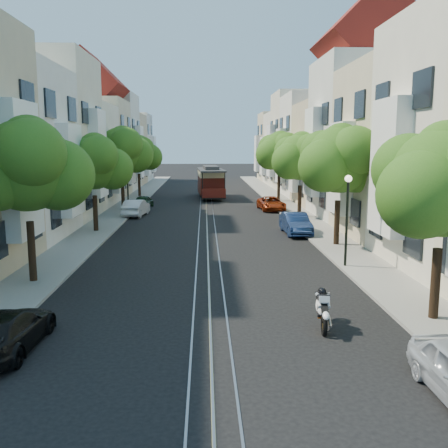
{
  "coord_description": "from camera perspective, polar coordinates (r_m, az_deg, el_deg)",
  "views": [
    {
      "loc": [
        -0.15,
        -18.14,
        5.65
      ],
      "look_at": [
        0.79,
        5.88,
        1.79
      ],
      "focal_mm": 40.0,
      "sensor_mm": 36.0,
      "label": 1
    }
  ],
  "objects": [
    {
      "name": "sidewalk_west",
      "position": [
        47.01,
        -10.91,
        2.12
      ],
      "size": [
        2.5,
        80.0,
        0.12
      ],
      "primitive_type": "cube",
      "color": "gray",
      "rests_on": "ground"
    },
    {
      "name": "tree_w_c",
      "position": [
        43.68,
        -11.56,
        8.17
      ],
      "size": [
        5.13,
        4.28,
        7.09
      ],
      "color": "black",
      "rests_on": "ground"
    },
    {
      "name": "tree_e_d",
      "position": [
        49.67,
        6.41,
        8.16
      ],
      "size": [
        5.01,
        4.16,
        6.85
      ],
      "color": "black",
      "rests_on": "ground"
    },
    {
      "name": "tree_w_a",
      "position": [
        21.31,
        -21.5,
        6.02
      ],
      "size": [
        4.93,
        4.08,
        6.68
      ],
      "color": "black",
      "rests_on": "ground"
    },
    {
      "name": "parked_car_e_mid",
      "position": [
        31.88,
        8.19,
        0.05
      ],
      "size": [
        1.55,
        4.15,
        1.35
      ],
      "primitive_type": "imported",
      "rotation": [
        0.0,
        0.0,
        0.03
      ],
      "color": "#0D1D41",
      "rests_on": "ground"
    },
    {
      "name": "rail_slot",
      "position": [
        46.48,
        -2.03,
        2.14
      ],
      "size": [
        0.06,
        80.0,
        0.02
      ],
      "primitive_type": "cube",
      "color": "gray",
      "rests_on": "ground"
    },
    {
      "name": "sidewalk_east",
      "position": [
        47.06,
        6.83,
        2.23
      ],
      "size": [
        2.5,
        80.0,
        0.12
      ],
      "primitive_type": "cube",
      "color": "gray",
      "rests_on": "ground"
    },
    {
      "name": "townhouses_west",
      "position": [
        47.52,
        -16.68,
        8.05
      ],
      "size": [
        7.75,
        72.0,
        11.76
      ],
      "color": "silver",
      "rests_on": "ground"
    },
    {
      "name": "tree_e_a",
      "position": [
        16.88,
        23.89,
        4.08
      ],
      "size": [
        4.72,
        3.87,
        6.27
      ],
      "color": "black",
      "rests_on": "ground"
    },
    {
      "name": "rail_left",
      "position": [
        46.48,
        -2.71,
        2.14
      ],
      "size": [
        0.06,
        80.0,
        0.02
      ],
      "primitive_type": "cube",
      "color": "gray",
      "rests_on": "ground"
    },
    {
      "name": "townhouses_east",
      "position": [
        47.59,
        12.53,
        8.34
      ],
      "size": [
        7.75,
        72.0,
        12.0
      ],
      "color": "beige",
      "rests_on": "ground"
    },
    {
      "name": "ground",
      "position": [
        46.48,
        -2.03,
        2.13
      ],
      "size": [
        200.0,
        200.0,
        0.0
      ],
      "primitive_type": "plane",
      "color": "black",
      "rests_on": "ground"
    },
    {
      "name": "parked_car_w_near",
      "position": [
        15.26,
        -23.48,
        -11.07
      ],
      "size": [
        1.77,
        4.07,
        1.16
      ],
      "primitive_type": "imported",
      "rotation": [
        0.0,
        0.0,
        3.11
      ],
      "color": "black",
      "rests_on": "ground"
    },
    {
      "name": "lamp_east",
      "position": [
        23.23,
        13.91,
        1.91
      ],
      "size": [
        0.32,
        0.32,
        4.16
      ],
      "color": "black",
      "rests_on": "ground"
    },
    {
      "name": "lane_line",
      "position": [
        46.48,
        -2.03,
        2.13
      ],
      "size": [
        0.08,
        80.0,
        0.01
      ],
      "primitive_type": "cube",
      "color": "tan",
      "rests_on": "ground"
    },
    {
      "name": "parked_car_w_far",
      "position": [
        45.07,
        -9.17,
        2.55
      ],
      "size": [
        1.6,
        3.5,
        1.16
      ],
      "primitive_type": "imported",
      "rotation": [
        0.0,
        0.0,
        3.07
      ],
      "color": "#143218",
      "rests_on": "ground"
    },
    {
      "name": "tree_e_b",
      "position": [
        28.12,
        13.15,
        7.01
      ],
      "size": [
        4.93,
        4.08,
        6.68
      ],
      "color": "black",
      "rests_on": "ground"
    },
    {
      "name": "parked_car_e_far",
      "position": [
        43.21,
        5.43,
        2.35
      ],
      "size": [
        2.26,
        4.36,
        1.18
      ],
      "primitive_type": "imported",
      "rotation": [
        0.0,
        0.0,
        0.07
      ],
      "color": "maroon",
      "rests_on": "ground"
    },
    {
      "name": "cable_car",
      "position": [
        52.74,
        -1.53,
        4.97
      ],
      "size": [
        3.05,
        8.21,
        3.1
      ],
      "rotation": [
        0.0,
        0.0,
        0.07
      ],
      "color": "black",
      "rests_on": "ground"
    },
    {
      "name": "lamp_west",
      "position": [
        40.7,
        -10.96,
        5.0
      ],
      "size": [
        0.32,
        0.32,
        4.16
      ],
      "color": "black",
      "rests_on": "ground"
    },
    {
      "name": "tree_w_d",
      "position": [
        54.57,
        -9.69,
        7.89
      ],
      "size": [
        4.84,
        3.99,
        6.52
      ],
      "color": "black",
      "rests_on": "ground"
    },
    {
      "name": "tree_w_b",
      "position": [
        32.89,
        -14.6,
        6.64
      ],
      "size": [
        4.72,
        3.87,
        6.27
      ],
      "color": "black",
      "rests_on": "ground"
    },
    {
      "name": "rail_right",
      "position": [
        46.48,
        -1.36,
        2.15
      ],
      "size": [
        0.06,
        80.0,
        0.02
      ],
      "primitive_type": "cube",
      "color": "gray",
      "rests_on": "ground"
    },
    {
      "name": "sportbike_rider",
      "position": [
        15.89,
        11.2,
        -9.25
      ],
      "size": [
        0.55,
        1.91,
        1.33
      ],
      "rotation": [
        0.0,
        0.0,
        -0.12
      ],
      "color": "black",
      "rests_on": "ground"
    },
    {
      "name": "tree_e_c",
      "position": [
        38.84,
        8.84,
        7.46
      ],
      "size": [
        4.84,
        3.99,
        6.52
      ],
      "color": "black",
      "rests_on": "ground"
    },
    {
      "name": "parked_car_w_mid",
      "position": [
        40.14,
        -10.03,
        1.84
      ],
      "size": [
        1.86,
        4.17,
        1.33
      ],
      "primitive_type": "imported",
      "rotation": [
        0.0,
        0.0,
        3.03
      ],
      "color": "silver",
      "rests_on": "ground"
    }
  ]
}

